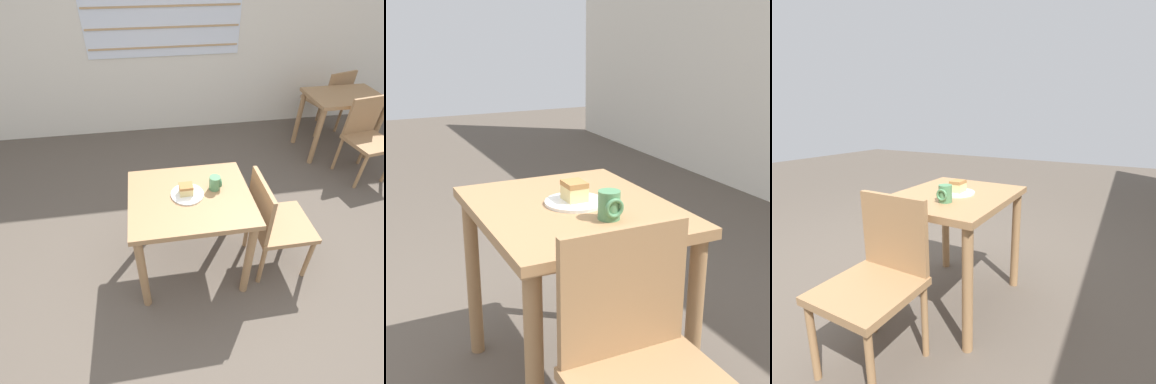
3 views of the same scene
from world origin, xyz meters
TOP-DOWN VIEW (x-y plane):
  - dining_table_near at (-0.07, 0.54)m, footprint 0.85×0.71m
  - chair_near_window at (0.57, 0.48)m, footprint 0.44×0.44m
  - plate at (-0.08, 0.56)m, footprint 0.23×0.23m
  - cake_slice at (-0.09, 0.56)m, footprint 0.09×0.08m
  - coffee_mug at (0.12, 0.60)m, footprint 0.09×0.08m

SIDE VIEW (x-z plane):
  - chair_near_window at x=0.57m, z-range 0.05..0.92m
  - dining_table_near at x=-0.07m, z-range 0.25..1.01m
  - plate at x=-0.08m, z-range 0.77..0.78m
  - cake_slice at x=-0.09m, z-range 0.78..0.85m
  - coffee_mug at x=0.12m, z-range 0.77..0.87m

